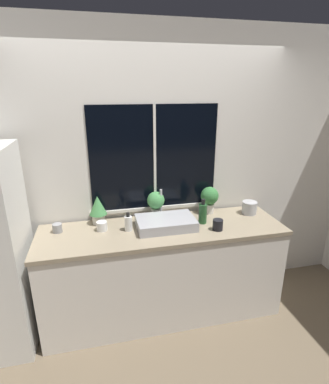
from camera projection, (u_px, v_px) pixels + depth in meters
ground_plane at (171, 333)px, 2.75m from camera, size 14.00×14.00×0.00m
wall_back at (154, 172)px, 2.94m from camera, size 8.00×0.09×2.70m
wall_right at (298, 147)px, 4.15m from camera, size 0.06×7.00×2.70m
counter at (163, 271)px, 2.88m from camera, size 2.24×0.66×0.92m
sink at (166, 223)px, 2.74m from camera, size 0.53×0.39×0.30m
potted_plant_left at (98, 208)px, 2.79m from camera, size 0.16×0.16×0.27m
potted_plant_center at (156, 202)px, 2.90m from camera, size 0.17×0.17×0.27m
potted_plant_right at (210, 197)px, 3.02m from camera, size 0.18×0.18×0.27m
soap_bottle at (128, 223)px, 2.67m from camera, size 0.07×0.07×0.17m
bottle_tall at (203, 213)px, 2.81m from camera, size 0.08×0.08×0.24m
mug_white at (102, 226)px, 2.68m from camera, size 0.09×0.09×0.08m
mug_black at (218, 225)px, 2.69m from camera, size 0.09×0.09×0.10m
mug_grey at (57, 228)px, 2.65m from camera, size 0.08×0.08×0.08m
kettle at (249, 207)px, 3.03m from camera, size 0.15×0.15×0.14m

